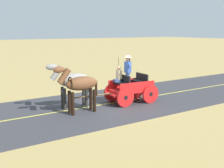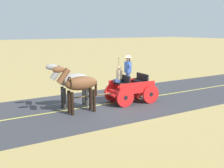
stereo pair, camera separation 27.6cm
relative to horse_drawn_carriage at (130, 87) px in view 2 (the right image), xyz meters
The scene contains 6 objects.
ground_plane 1.24m from the horse_drawn_carriage, 67.07° to the left, with size 200.00×200.00×0.00m, color tan.
road_surface 1.24m from the horse_drawn_carriage, 67.07° to the left, with size 6.30×160.00×0.01m, color #38383D.
road_centre_stripe 1.24m from the horse_drawn_carriage, 67.07° to the left, with size 0.12×160.00×0.00m, color #DBCC4C.
horse_drawn_carriage is the anchor object (origin of this frame).
horse_near_side 3.11m from the horse_drawn_carriage, 95.50° to the left, with size 0.58×2.13×2.21m.
horse_off_side 3.11m from the horse_drawn_carriage, 77.71° to the left, with size 0.72×2.14×2.21m.
Camera 2 is at (-11.99, 7.40, 3.76)m, focal length 44.79 mm.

